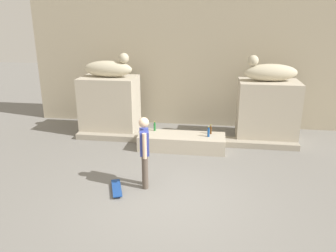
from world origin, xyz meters
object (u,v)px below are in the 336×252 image
at_px(statue_reclining_left, 109,68).
at_px(bottle_green, 155,127).
at_px(skateboard, 117,188).
at_px(bottle_blue, 209,132).
at_px(skater, 144,149).
at_px(statue_reclining_right, 270,72).
at_px(bottle_brown, 211,130).

bearing_deg(statue_reclining_left, bottle_green, -26.11).
relative_size(skateboard, bottle_blue, 2.66).
height_order(skater, skateboard, skater).
distance_m(statue_reclining_right, bottle_blue, 2.64).
bearing_deg(bottle_green, statue_reclining_left, 151.26).
xyz_separation_m(statue_reclining_right, skater, (-3.11, -3.55, -1.25)).
bearing_deg(statue_reclining_right, bottle_blue, 27.99).
relative_size(bottle_green, bottle_blue, 0.96).
bearing_deg(bottle_green, skateboard, -96.47).
distance_m(skater, bottle_green, 2.70).
xyz_separation_m(statue_reclining_left, bottle_green, (1.63, -0.90, -1.61)).
bearing_deg(skater, bottle_brown, 137.45).
relative_size(statue_reclining_left, skateboard, 1.98).
xyz_separation_m(skater, bottle_green, (-0.26, 2.66, -0.36)).
relative_size(statue_reclining_left, statue_reclining_right, 0.98).
height_order(statue_reclining_right, bottle_green, statue_reclining_right).
distance_m(skater, skateboard, 1.09).
distance_m(statue_reclining_left, skateboard, 4.59).
relative_size(statue_reclining_left, bottle_green, 5.51).
xyz_separation_m(statue_reclining_right, bottle_green, (-3.37, -0.89, -1.61)).
bearing_deg(statue_reclining_right, statue_reclining_left, -6.69).
height_order(statue_reclining_right, skater, statue_reclining_right).
bearing_deg(bottle_green, statue_reclining_right, 14.87).
bearing_deg(statue_reclining_right, skater, 42.19).
bearing_deg(bottle_blue, bottle_brown, 77.63).
bearing_deg(skateboard, statue_reclining_right, 115.84).
height_order(statue_reclining_right, bottle_blue, statue_reclining_right).
height_order(statue_reclining_left, skateboard, statue_reclining_left).
bearing_deg(skateboard, bottle_brown, 124.80).
bearing_deg(skater, statue_reclining_left, -165.72).
height_order(bottle_brown, bottle_green, bottle_green).
relative_size(skater, bottle_brown, 5.93).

